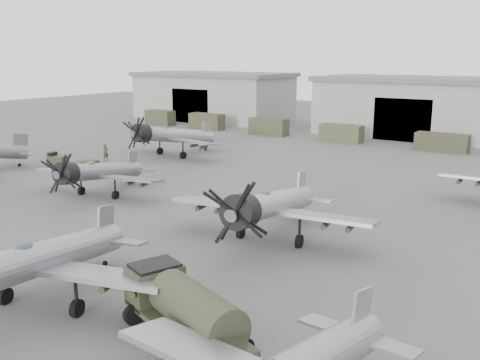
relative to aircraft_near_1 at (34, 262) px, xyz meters
The scene contains 15 objects.
ground 6.24m from the aircraft_near_1, 108.85° to the left, with size 220.00×220.00×0.00m, color #565754.
hangar_left 78.30m from the aircraft_near_1, 120.60° to the left, with size 29.00×14.80×8.70m.
hangar_center 67.43m from the aircraft_near_1, 91.57° to the left, with size 29.00×14.80×8.70m.
support_truck_0 69.81m from the aircraft_near_1, 127.45° to the left, with size 5.25×2.20×2.50m, color #3E402A.
support_truck_1 64.12m from the aircraft_near_1, 120.19° to the left, with size 5.94×2.20×2.57m, color #3E3F29.
support_truck_2 59.08m from the aircraft_near_1, 110.25° to the left, with size 5.98×2.20×2.55m, color #40412A.
support_truck_3 56.10m from the aircraft_near_1, 98.87° to the left, with size 5.93×2.20×2.42m, color #494B31.
support_truck_4 55.65m from the aircraft_near_1, 84.90° to the left, with size 6.41×2.20×2.27m, color #3B3C27.
aircraft_near_1 is the anchor object (origin of this frame).
aircraft_mid_1 21.07m from the aircraft_near_1, 131.12° to the left, with size 12.03×10.83×4.78m.
aircraft_mid_2 14.78m from the aircraft_near_1, 73.48° to the left, with size 13.74×12.36×5.46m.
aircraft_far_0 39.65m from the aircraft_near_1, 122.12° to the left, with size 14.02×12.62×5.57m.
fuel_tanker 7.76m from the aircraft_near_1, 13.44° to the left, with size 7.58×4.75×2.78m.
tug_trailer 34.90m from the aircraft_near_1, 138.75° to the left, with size 7.57×2.95×1.50m.
ground_crew 37.61m from the aircraft_near_1, 132.86° to the left, with size 0.70×0.46×1.91m, color #3F3E29.
Camera 1 is at (22.76, -19.41, 11.82)m, focal length 40.00 mm.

